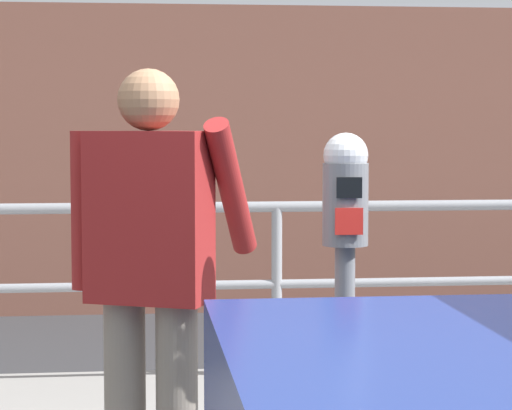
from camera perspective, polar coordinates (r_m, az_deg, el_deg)
parking_meter at (r=3.60m, az=4.86°, el=-2.68°), size 0.16×0.17×1.41m
pedestrian_at_meter at (r=3.76m, az=-5.76°, el=-3.46°), size 0.70×0.44×1.63m
background_railing at (r=5.92m, az=1.14°, el=-2.48°), size 24.06×0.06×1.01m
backdrop_wall at (r=9.03m, az=-1.37°, el=2.51°), size 32.00×0.50×2.58m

